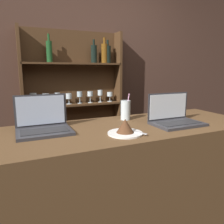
{
  "coord_description": "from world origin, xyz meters",
  "views": [
    {
      "loc": [
        -0.64,
        -0.92,
        1.4
      ],
      "look_at": [
        -0.07,
        0.36,
        1.13
      ],
      "focal_mm": 35.0,
      "sensor_mm": 36.0,
      "label": 1
    }
  ],
  "objects_px": {
    "laptop_near": "(43,124)",
    "cake_plate": "(125,128)",
    "laptop_far": "(174,118)",
    "water_glass": "(126,110)"
  },
  "relations": [
    {
      "from": "laptop_near",
      "to": "cake_plate",
      "type": "height_order",
      "value": "laptop_near"
    },
    {
      "from": "laptop_far",
      "to": "water_glass",
      "type": "relative_size",
      "value": 1.72
    },
    {
      "from": "laptop_far",
      "to": "cake_plate",
      "type": "distance_m",
      "value": 0.43
    },
    {
      "from": "laptop_near",
      "to": "laptop_far",
      "type": "distance_m",
      "value": 0.87
    },
    {
      "from": "laptop_near",
      "to": "water_glass",
      "type": "height_order",
      "value": "laptop_near"
    },
    {
      "from": "laptop_near",
      "to": "cake_plate",
      "type": "bearing_deg",
      "value": -30.0
    },
    {
      "from": "laptop_far",
      "to": "cake_plate",
      "type": "bearing_deg",
      "value": -169.44
    },
    {
      "from": "laptop_far",
      "to": "laptop_near",
      "type": "bearing_deg",
      "value": 168.83
    },
    {
      "from": "laptop_far",
      "to": "cake_plate",
      "type": "height_order",
      "value": "laptop_far"
    },
    {
      "from": "laptop_near",
      "to": "laptop_far",
      "type": "relative_size",
      "value": 0.93
    }
  ]
}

